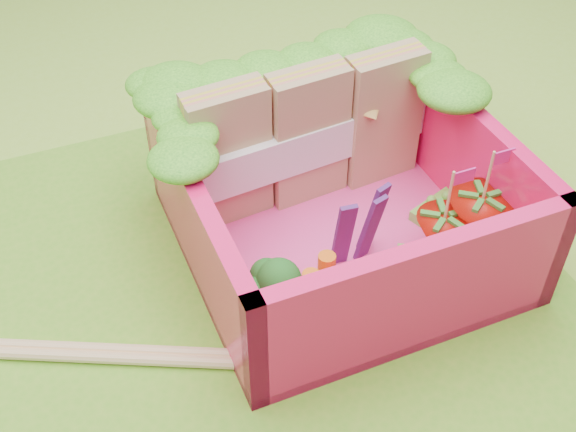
% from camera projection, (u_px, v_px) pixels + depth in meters
% --- Properties ---
extents(ground, '(14.00, 14.00, 0.00)m').
position_uv_depth(ground, '(246.00, 296.00, 3.01)').
color(ground, '#95C838').
rests_on(ground, ground).
extents(placemat, '(2.60, 2.60, 0.03)m').
position_uv_depth(placemat, '(245.00, 294.00, 3.00)').
color(placemat, '#65AD27').
rests_on(placemat, ground).
extents(bento_floor, '(1.30, 1.30, 0.05)m').
position_uv_depth(bento_floor, '(337.00, 240.00, 3.18)').
color(bento_floor, '#FB4098').
rests_on(bento_floor, placemat).
extents(bento_box, '(1.30, 1.30, 0.55)m').
position_uv_depth(bento_box, '(340.00, 197.00, 3.01)').
color(bento_box, '#FB155B').
rests_on(bento_box, placemat).
extents(lettuce_ruffle, '(1.43, 0.83, 0.11)m').
position_uv_depth(lettuce_ruffle, '(296.00, 73.00, 3.10)').
color(lettuce_ruffle, '#207D16').
rests_on(lettuce_ruffle, bento_box).
extents(sandwich_stack, '(1.16, 0.27, 0.63)m').
position_uv_depth(sandwich_stack, '(309.00, 136.00, 3.18)').
color(sandwich_stack, tan).
rests_on(sandwich_stack, bento_floor).
extents(broccoli, '(0.33, 0.33, 0.24)m').
position_uv_depth(broccoli, '(275.00, 290.00, 2.70)').
color(broccoli, '#5C9E4C').
rests_on(broccoli, bento_floor).
extents(carrot_sticks, '(0.16, 0.13, 0.25)m').
position_uv_depth(carrot_sticks, '(318.00, 287.00, 2.78)').
color(carrot_sticks, orange).
rests_on(carrot_sticks, bento_floor).
extents(purple_wedges, '(0.23, 0.10, 0.38)m').
position_uv_depth(purple_wedges, '(362.00, 227.00, 2.93)').
color(purple_wedges, '#471C63').
rests_on(purple_wedges, bento_floor).
extents(strawberry_left, '(0.23, 0.23, 0.47)m').
position_uv_depth(strawberry_left, '(441.00, 237.00, 2.98)').
color(strawberry_left, red).
rests_on(strawberry_left, bento_floor).
extents(strawberry_right, '(0.28, 0.28, 0.52)m').
position_uv_depth(strawberry_right, '(477.00, 223.00, 3.01)').
color(strawberry_right, red).
rests_on(strawberry_right, bento_floor).
extents(snap_peas, '(0.63, 0.58, 0.05)m').
position_uv_depth(snap_peas, '(440.00, 241.00, 3.10)').
color(snap_peas, '#66C73E').
rests_on(snap_peas, bento_floor).
extents(chopsticks, '(2.10, 1.04, 0.05)m').
position_uv_depth(chopsticks, '(3.00, 349.00, 2.74)').
color(chopsticks, '#E5B67E').
rests_on(chopsticks, placemat).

